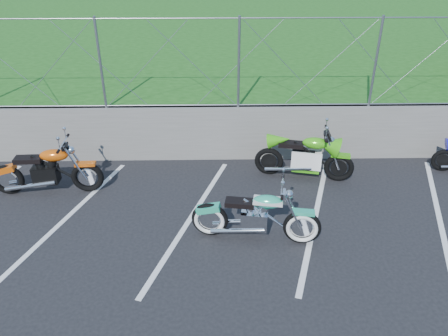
{
  "coord_description": "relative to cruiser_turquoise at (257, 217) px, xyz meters",
  "views": [
    {
      "loc": [
        0.5,
        -5.92,
        4.85
      ],
      "look_at": [
        0.64,
        1.3,
        0.91
      ],
      "focal_mm": 35.0,
      "sensor_mm": 36.0,
      "label": 1
    }
  ],
  "objects": [
    {
      "name": "grass_field",
      "position": [
        -1.19,
        13.18,
        0.19
      ],
      "size": [
        30.0,
        20.0,
        1.3
      ],
      "primitive_type": "cube",
      "color": "#1A5015",
      "rests_on": "ground"
    },
    {
      "name": "sportbike_green",
      "position": [
        1.24,
        2.18,
        0.03
      ],
      "size": [
        2.14,
        0.76,
        1.12
      ],
      "rotation": [
        0.0,
        0.0,
        -0.22
      ],
      "color": "black",
      "rests_on": "ground"
    },
    {
      "name": "chain_link_fence",
      "position": [
        -1.19,
        3.18,
        1.84
      ],
      "size": [
        28.0,
        0.03,
        2.0
      ],
      "color": "gray",
      "rests_on": "retaining_wall"
    },
    {
      "name": "naked_orange",
      "position": [
        -4.17,
        1.65,
        0.03
      ],
      "size": [
        2.29,
        0.78,
        1.14
      ],
      "rotation": [
        0.0,
        0.0,
        0.04
      ],
      "color": "black",
      "rests_on": "ground"
    },
    {
      "name": "retaining_wall",
      "position": [
        -1.19,
        3.18,
        0.19
      ],
      "size": [
        30.0,
        0.22,
        1.3
      ],
      "primitive_type": "cube",
      "color": "#61605C",
      "rests_on": "ground"
    },
    {
      "name": "parking_lines",
      "position": [
        0.01,
        0.68,
        -0.45
      ],
      "size": [
        18.29,
        4.31,
        0.01
      ],
      "color": "silver",
      "rests_on": "ground"
    },
    {
      "name": "cruiser_turquoise",
      "position": [
        0.0,
        0.0,
        0.0
      ],
      "size": [
        2.27,
        0.72,
        1.13
      ],
      "rotation": [
        0.0,
        0.0,
        -0.16
      ],
      "color": "black",
      "rests_on": "ground"
    },
    {
      "name": "ground",
      "position": [
        -1.19,
        -0.32,
        -0.46
      ],
      "size": [
        90.0,
        90.0,
        0.0
      ],
      "primitive_type": "plane",
      "color": "black",
      "rests_on": "ground"
    }
  ]
}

